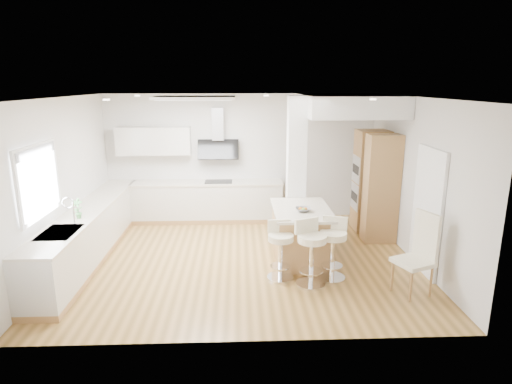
{
  "coord_description": "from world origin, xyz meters",
  "views": [
    {
      "loc": [
        -0.04,
        -7.05,
        3.03
      ],
      "look_at": [
        0.26,
        0.4,
        1.12
      ],
      "focal_mm": 30.0,
      "sensor_mm": 36.0,
      "label": 1
    }
  ],
  "objects_px": {
    "peninsula": "(301,233)",
    "bar_stool_a": "(280,247)",
    "bar_stool_c": "(333,245)",
    "bar_stool_b": "(311,249)",
    "dining_chair": "(420,251)"
  },
  "relations": [
    {
      "from": "peninsula",
      "to": "bar_stool_a",
      "type": "height_order",
      "value": "peninsula"
    },
    {
      "from": "bar_stool_a",
      "to": "bar_stool_c",
      "type": "height_order",
      "value": "bar_stool_c"
    },
    {
      "from": "bar_stool_b",
      "to": "bar_stool_c",
      "type": "relative_size",
      "value": 1.04
    },
    {
      "from": "bar_stool_a",
      "to": "bar_stool_c",
      "type": "xyz_separation_m",
      "value": [
        0.82,
        -0.04,
        0.03
      ]
    },
    {
      "from": "dining_chair",
      "to": "bar_stool_b",
      "type": "bearing_deg",
      "value": 145.59
    },
    {
      "from": "peninsula",
      "to": "bar_stool_c",
      "type": "distance_m",
      "value": 0.92
    },
    {
      "from": "bar_stool_b",
      "to": "dining_chair",
      "type": "height_order",
      "value": "dining_chair"
    },
    {
      "from": "bar_stool_b",
      "to": "dining_chair",
      "type": "bearing_deg",
      "value": -34.96
    },
    {
      "from": "bar_stool_a",
      "to": "bar_stool_b",
      "type": "distance_m",
      "value": 0.5
    },
    {
      "from": "bar_stool_c",
      "to": "peninsula",
      "type": "bearing_deg",
      "value": 134.71
    },
    {
      "from": "bar_stool_c",
      "to": "dining_chair",
      "type": "xyz_separation_m",
      "value": [
        1.16,
        -0.52,
        0.1
      ]
    },
    {
      "from": "bar_stool_a",
      "to": "bar_stool_b",
      "type": "bearing_deg",
      "value": -33.4
    },
    {
      "from": "peninsula",
      "to": "bar_stool_a",
      "type": "distance_m",
      "value": 0.91
    },
    {
      "from": "bar_stool_a",
      "to": "peninsula",
      "type": "bearing_deg",
      "value": 55.75
    },
    {
      "from": "peninsula",
      "to": "bar_stool_a",
      "type": "bearing_deg",
      "value": -119.08
    }
  ]
}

